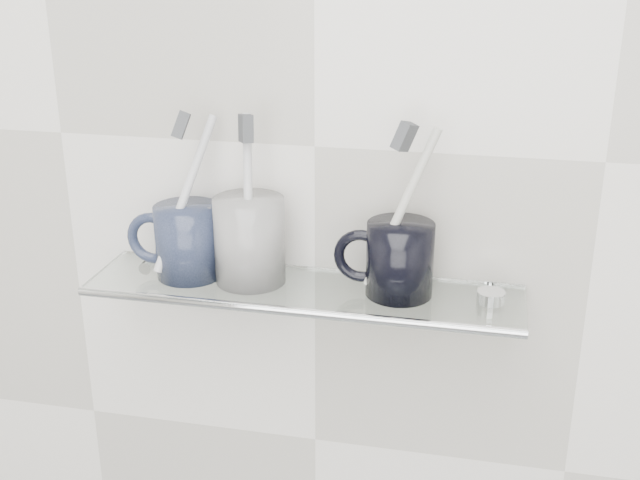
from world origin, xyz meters
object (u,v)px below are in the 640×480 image
(mug_center, at_px, (250,240))
(mug_right, at_px, (400,259))
(shelf_glass, at_px, (303,290))
(mug_left, at_px, (188,241))

(mug_center, relative_size, mug_right, 1.20)
(shelf_glass, bearing_deg, mug_left, 177.93)
(shelf_glass, relative_size, mug_left, 5.80)
(mug_left, relative_size, mug_center, 0.86)
(shelf_glass, height_order, mug_right, mug_right)
(mug_right, bearing_deg, mug_center, 176.94)
(shelf_glass, bearing_deg, mug_center, 175.52)
(shelf_glass, height_order, mug_left, mug_left)
(shelf_glass, height_order, mug_center, mug_center)
(shelf_glass, xyz_separation_m, mug_right, (0.11, 0.00, 0.05))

